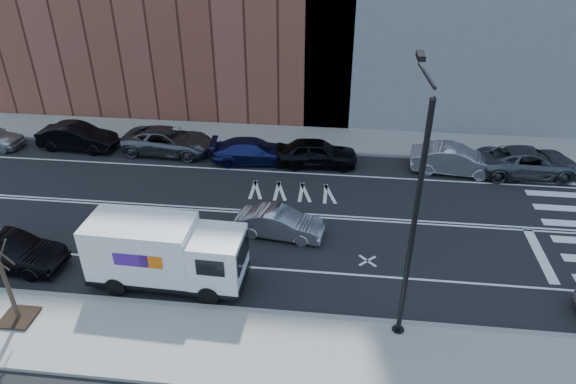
# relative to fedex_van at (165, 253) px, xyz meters

# --- Properties ---
(ground) EXTENTS (120.00, 120.00, 0.00)m
(ground) POSITION_rel_fedex_van_xyz_m (2.13, 5.60, -1.51)
(ground) COLOR black
(ground) RESTS_ON ground
(sidewalk_near) EXTENTS (44.00, 3.60, 0.15)m
(sidewalk_near) POSITION_rel_fedex_van_xyz_m (2.13, -3.20, -1.43)
(sidewalk_near) COLOR gray
(sidewalk_near) RESTS_ON ground
(sidewalk_far) EXTENTS (44.00, 3.60, 0.15)m
(sidewalk_far) POSITION_rel_fedex_van_xyz_m (2.13, 14.40, -1.43)
(sidewalk_far) COLOR gray
(sidewalk_far) RESTS_ON ground
(curb_near) EXTENTS (44.00, 0.25, 0.17)m
(curb_near) POSITION_rel_fedex_van_xyz_m (2.13, -1.40, -1.42)
(curb_near) COLOR gray
(curb_near) RESTS_ON ground
(curb_far) EXTENTS (44.00, 0.25, 0.17)m
(curb_far) POSITION_rel_fedex_van_xyz_m (2.13, 12.60, -1.42)
(curb_far) COLOR gray
(curb_far) RESTS_ON ground
(road_markings) EXTENTS (40.00, 8.60, 0.01)m
(road_markings) POSITION_rel_fedex_van_xyz_m (2.13, 5.60, -1.50)
(road_markings) COLOR white
(road_markings) RESTS_ON ground
(streetlight) EXTENTS (0.44, 4.02, 9.34)m
(streetlight) POSITION_rel_fedex_van_xyz_m (9.13, -1.31, 3.57)
(streetlight) COLOR black
(streetlight) RESTS_ON ground
(street_tree) EXTENTS (1.20, 1.20, 3.75)m
(street_tree) POSITION_rel_fedex_van_xyz_m (-4.87, -2.80, -0.06)
(street_tree) COLOR black
(street_tree) RESTS_ON ground
(fedex_van) EXTENTS (6.36, 2.41, 2.87)m
(fedex_van) POSITION_rel_fedex_van_xyz_m (0.00, 0.00, 0.00)
(fedex_van) COLOR black
(fedex_van) RESTS_ON ground
(far_parked_b) EXTENTS (4.90, 2.00, 1.58)m
(far_parked_b) POSITION_rel_fedex_van_xyz_m (-9.40, 11.55, -0.72)
(far_parked_b) COLOR black
(far_parked_b) RESTS_ON ground
(far_parked_c) EXTENTS (5.62, 2.83, 1.53)m
(far_parked_c) POSITION_rel_fedex_van_xyz_m (-3.72, 11.69, -0.75)
(far_parked_c) COLOR #55595D
(far_parked_c) RESTS_ON ground
(far_parked_d) EXTENTS (5.04, 2.53, 1.41)m
(far_parked_d) POSITION_rel_fedex_van_xyz_m (1.60, 11.02, -0.81)
(far_parked_d) COLOR navy
(far_parked_d) RESTS_ON ground
(far_parked_e) EXTENTS (4.80, 2.18, 1.60)m
(far_parked_e) POSITION_rel_fedex_van_xyz_m (5.33, 11.01, -0.71)
(far_parked_e) COLOR black
(far_parked_e) RESTS_ON ground
(far_parked_f) EXTENTS (4.95, 2.11, 1.59)m
(far_parked_f) POSITION_rel_fedex_van_xyz_m (13.10, 10.99, -0.71)
(far_parked_f) COLOR #A4A3A8
(far_parked_f) RESTS_ON ground
(far_parked_g) EXTENTS (5.75, 2.95, 1.55)m
(far_parked_g) POSITION_rel_fedex_van_xyz_m (17.19, 11.22, -0.73)
(far_parked_g) COLOR #4A4D52
(far_parked_g) RESTS_ON ground
(driving_sedan) EXTENTS (4.17, 1.89, 1.33)m
(driving_sedan) POSITION_rel_fedex_van_xyz_m (4.11, 3.81, -0.85)
(driving_sedan) COLOR #9B9B9F
(driving_sedan) RESTS_ON ground
(near_parked_rear_a) EXTENTS (4.75, 1.89, 1.54)m
(near_parked_rear_a) POSITION_rel_fedex_van_xyz_m (-6.94, 0.20, -0.74)
(near_parked_rear_a) COLOR black
(near_parked_rear_a) RESTS_ON ground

